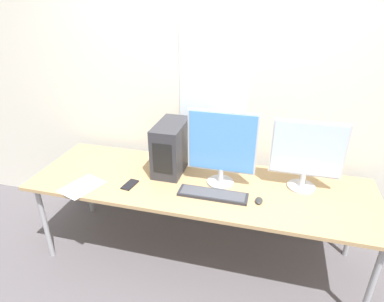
{
  "coord_description": "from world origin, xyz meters",
  "views": [
    {
      "loc": [
        0.47,
        -1.62,
        2.01
      ],
      "look_at": [
        -0.06,
        0.4,
        0.98
      ],
      "focal_mm": 30.0,
      "sensor_mm": 36.0,
      "label": 1
    }
  ],
  "objects_px": {
    "mouse": "(259,201)",
    "cell_phone": "(130,185)",
    "monitor_main": "(222,146)",
    "keyboard": "(213,194)",
    "monitor_right_near": "(307,153)",
    "pc_tower": "(171,147)"
  },
  "relations": [
    {
      "from": "pc_tower",
      "to": "keyboard",
      "type": "bearing_deg",
      "value": -36.34
    },
    {
      "from": "keyboard",
      "to": "mouse",
      "type": "height_order",
      "value": "mouse"
    },
    {
      "from": "monitor_main",
      "to": "cell_phone",
      "type": "bearing_deg",
      "value": -162.63
    },
    {
      "from": "monitor_right_near",
      "to": "keyboard",
      "type": "height_order",
      "value": "monitor_right_near"
    },
    {
      "from": "monitor_right_near",
      "to": "keyboard",
      "type": "relative_size",
      "value": 1.06
    },
    {
      "from": "monitor_right_near",
      "to": "cell_phone",
      "type": "xyz_separation_m",
      "value": [
        -1.24,
        -0.29,
        -0.28
      ]
    },
    {
      "from": "pc_tower",
      "to": "monitor_right_near",
      "type": "relative_size",
      "value": 0.8
    },
    {
      "from": "mouse",
      "to": "cell_phone",
      "type": "height_order",
      "value": "mouse"
    },
    {
      "from": "monitor_right_near",
      "to": "cell_phone",
      "type": "height_order",
      "value": "monitor_right_near"
    },
    {
      "from": "monitor_main",
      "to": "mouse",
      "type": "xyz_separation_m",
      "value": [
        0.3,
        -0.17,
        -0.3
      ]
    },
    {
      "from": "pc_tower",
      "to": "monitor_right_near",
      "type": "bearing_deg",
      "value": -1.3
    },
    {
      "from": "monitor_right_near",
      "to": "keyboard",
      "type": "xyz_separation_m",
      "value": [
        -0.61,
        -0.27,
        -0.27
      ]
    },
    {
      "from": "monitor_right_near",
      "to": "cell_phone",
      "type": "relative_size",
      "value": 3.39
    },
    {
      "from": "cell_phone",
      "to": "keyboard",
      "type": "bearing_deg",
      "value": 10.26
    },
    {
      "from": "pc_tower",
      "to": "cell_phone",
      "type": "height_order",
      "value": "pc_tower"
    },
    {
      "from": "monitor_main",
      "to": "keyboard",
      "type": "height_order",
      "value": "monitor_main"
    },
    {
      "from": "monitor_main",
      "to": "cell_phone",
      "type": "distance_m",
      "value": 0.75
    },
    {
      "from": "mouse",
      "to": "keyboard",
      "type": "bearing_deg",
      "value": -178.93
    },
    {
      "from": "mouse",
      "to": "cell_phone",
      "type": "relative_size",
      "value": 0.55
    },
    {
      "from": "cell_phone",
      "to": "monitor_main",
      "type": "bearing_deg",
      "value": 25.55
    },
    {
      "from": "keyboard",
      "to": "mouse",
      "type": "relative_size",
      "value": 5.87
    },
    {
      "from": "monitor_right_near",
      "to": "cell_phone",
      "type": "distance_m",
      "value": 1.3
    }
  ]
}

